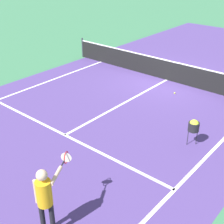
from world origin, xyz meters
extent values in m
plane|color=#38724C|center=(0.00, 0.00, 0.00)|extent=(60.00, 60.00, 0.00)
cube|color=#4C387A|center=(0.00, 0.00, 0.00)|extent=(10.62, 24.40, 0.00)
cube|color=white|center=(-4.11, -5.95, 0.00)|extent=(0.10, 11.89, 0.01)
cube|color=white|center=(4.11, -5.95, 0.00)|extent=(0.10, 11.89, 0.01)
cube|color=white|center=(0.00, -6.40, 0.00)|extent=(8.22, 0.10, 0.01)
cube|color=white|center=(0.00, -3.20, 0.00)|extent=(0.10, 6.40, 0.01)
cylinder|color=#33383D|center=(-5.50, 0.00, 0.54)|extent=(0.09, 0.09, 1.07)
cube|color=black|center=(0.00, 0.00, 0.46)|extent=(10.99, 0.02, 0.91)
cube|color=white|center=(0.00, 0.00, 0.94)|extent=(10.99, 0.03, 0.05)
cylinder|color=black|center=(2.62, -9.39, 0.42)|extent=(0.11, 0.11, 0.83)
cylinder|color=black|center=(2.82, -9.29, 0.42)|extent=(0.11, 0.11, 0.83)
cylinder|color=gold|center=(2.72, -9.34, 1.12)|extent=(0.32, 0.32, 0.58)
sphere|color=beige|center=(2.72, -9.34, 1.57)|extent=(0.23, 0.23, 0.23)
cylinder|color=beige|center=(2.57, -9.42, 1.13)|extent=(0.08, 0.08, 0.57)
cylinder|color=beige|center=(2.73, -9.01, 1.37)|extent=(0.34, 0.54, 0.08)
cylinder|color=black|center=(2.54, -8.67, 1.37)|extent=(0.13, 0.21, 0.03)
torus|color=red|center=(2.43, -8.46, 1.37)|extent=(0.15, 0.26, 0.28)
cylinder|color=silver|center=(2.43, -8.46, 1.37)|extent=(0.22, 0.12, 0.25)
cylinder|color=black|center=(3.45, -4.22, 0.64)|extent=(0.34, 0.34, 0.28)
cylinder|color=black|center=(3.35, -4.32, 0.25)|extent=(0.02, 0.02, 0.50)
cylinder|color=black|center=(3.55, -4.12, 0.25)|extent=(0.02, 0.02, 0.50)
sphere|color=#CCE033|center=(3.45, -4.22, 0.73)|extent=(0.29, 0.29, 0.29)
sphere|color=#CCE033|center=(1.09, -1.15, 0.03)|extent=(0.07, 0.07, 0.07)
camera|label=1|loc=(6.85, -12.15, 5.46)|focal=50.33mm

